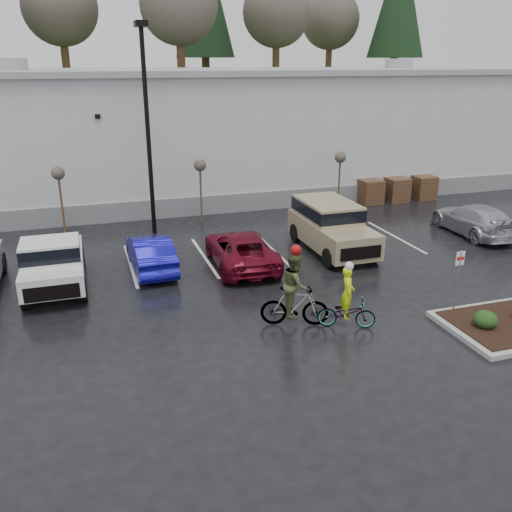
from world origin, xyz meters
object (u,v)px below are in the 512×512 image
object	(u,v)px
pallet_stack_a	(370,191)
suv_tan	(333,228)
pickup_white	(53,259)
sapling_east	(340,161)
pallet_stack_c	(423,187)
lamppost	(146,109)
car_far_silver	(474,219)
car_blue	(150,253)
car_red	(241,249)
cyclist_hivis	(347,307)
sapling_west	(58,177)
pallet_stack_b	(397,189)
sapling_mid	(200,169)
fire_lane_sign	(458,275)
cyclist_olive	(295,297)

from	to	relation	value
pallet_stack_a	suv_tan	distance (m)	8.93
pallet_stack_a	pickup_white	xyz separation A→B (m)	(-16.76, -7.21, 0.30)
sapling_east	pallet_stack_c	distance (m)	6.42
lamppost	suv_tan	bearing A→B (deg)	-35.60
suv_tan	car_far_silver	distance (m)	7.34
car_blue	car_red	xyz separation A→B (m)	(3.44, -0.67, -0.01)
lamppost	cyclist_hivis	world-z (taller)	lamppost
cyclist_hivis	car_far_silver	bearing A→B (deg)	-31.97
car_red	cyclist_hivis	distance (m)	6.24
sapling_west	pallet_stack_c	bearing A→B (deg)	2.86
sapling_east	pallet_stack_c	world-z (taller)	sapling_east
pallet_stack_b	pallet_stack_a	bearing A→B (deg)	180.00
car_blue	car_far_silver	world-z (taller)	car_far_silver
car_red	cyclist_hivis	world-z (taller)	cyclist_hivis
pallet_stack_c	car_far_silver	xyz separation A→B (m)	(-1.83, -6.72, 0.03)
cyclist_hivis	suv_tan	bearing A→B (deg)	2.16
pickup_white	car_red	bearing A→B (deg)	-1.42
lamppost	pallet_stack_a	bearing A→B (deg)	9.09
car_blue	pallet_stack_b	bearing A→B (deg)	-157.84
lamppost	car_red	world-z (taller)	lamppost
car_blue	sapling_mid	bearing A→B (deg)	-121.78
sapling_east	pallet_stack_a	xyz separation A→B (m)	(2.50, 1.00, -2.05)
cyclist_hivis	sapling_west	bearing A→B (deg)	57.51
pallet_stack_a	pallet_stack_c	size ratio (longest dim) A/B	1.00
pallet_stack_a	cyclist_hivis	world-z (taller)	cyclist_hivis
sapling_mid	cyclist_hivis	xyz separation A→B (m)	(1.72, -12.43, -2.07)
sapling_west	fire_lane_sign	xyz separation A→B (m)	(11.80, -12.80, -1.32)
sapling_west	pallet_stack_b	distance (m)	18.34
sapling_west	pallet_stack_c	xyz separation A→B (m)	(20.00, 1.00, -2.05)
pallet_stack_b	car_far_silver	world-z (taller)	car_far_silver
pallet_stack_a	pallet_stack_c	bearing A→B (deg)	0.00
car_blue	cyclist_olive	xyz separation A→B (m)	(3.54, -6.10, 0.25)
pallet_stack_a	car_far_silver	distance (m)	6.92
lamppost	car_far_silver	distance (m)	15.74
sapling_west	cyclist_olive	distance (m)	13.74
lamppost	sapling_west	bearing A→B (deg)	165.96
lamppost	cyclist_olive	xyz separation A→B (m)	(2.77, -10.82, -4.75)
pallet_stack_a	car_blue	world-z (taller)	car_blue
sapling_west	cyclist_hivis	distance (m)	15.04
pallet_stack_c	sapling_mid	bearing A→B (deg)	-175.76
pallet_stack_c	suv_tan	world-z (taller)	suv_tan
fire_lane_sign	cyclist_hivis	xyz separation A→B (m)	(-3.58, 0.37, -0.74)
sapling_west	pallet_stack_b	xyz separation A→B (m)	(18.20, 1.00, -2.05)
lamppost	pallet_stack_a	distance (m)	13.61
car_far_silver	cyclist_olive	world-z (taller)	cyclist_olive
pallet_stack_a	cyclist_hivis	xyz separation A→B (m)	(-8.28, -13.43, -0.01)
pickup_white	car_blue	distance (m)	3.53
fire_lane_sign	car_blue	size ratio (longest dim) A/B	0.53
pallet_stack_c	car_red	xyz separation A→B (m)	(-13.33, -7.38, 0.00)
car_red	lamppost	bearing A→B (deg)	-60.71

